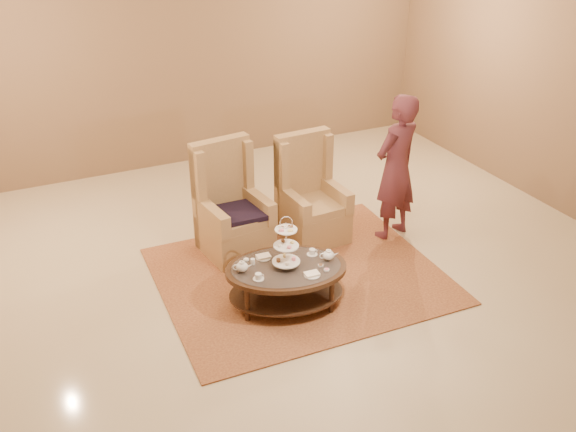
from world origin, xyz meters
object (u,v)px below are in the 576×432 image
armchair_left (231,215)px  person (396,168)px  tea_table (286,274)px  armchair_right (310,204)px

armchair_left → person: person is taller
tea_table → armchair_left: bearing=110.2°
tea_table → armchair_right: size_ratio=1.10×
armchair_left → person: bearing=-22.4°
armchair_right → person: 1.14m
tea_table → person: person is taller
armchair_right → person: person is taller
tea_table → armchair_right: 1.51m
armchair_right → person: (0.94, -0.42, 0.47)m
armchair_left → person: 2.06m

